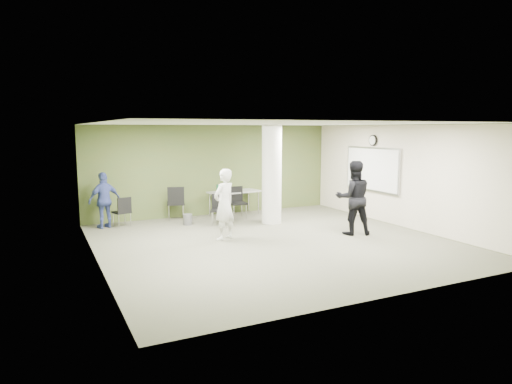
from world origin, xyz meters
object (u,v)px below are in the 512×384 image
folding_table (234,193)px  man_blue (104,200)px  chair_back_left (123,210)px  woman_white (224,204)px  man_black (353,198)px

folding_table → man_blue: size_ratio=1.11×
chair_back_left → man_blue: 0.55m
woman_white → chair_back_left: bearing=-77.9°
chair_back_left → man_black: bearing=129.9°
man_blue → woman_white: bearing=113.6°
folding_table → man_blue: bearing=173.7°
chair_back_left → woman_white: 3.24m
man_blue → man_black: bearing=128.7°
folding_table → woman_white: bearing=-125.9°
woman_white → man_blue: woman_white is taller
chair_back_left → man_black: man_black is taller
chair_back_left → folding_table: bearing=168.3°
man_black → man_blue: man_black is taller
folding_table → woman_white: woman_white is taller
folding_table → man_black: 4.10m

